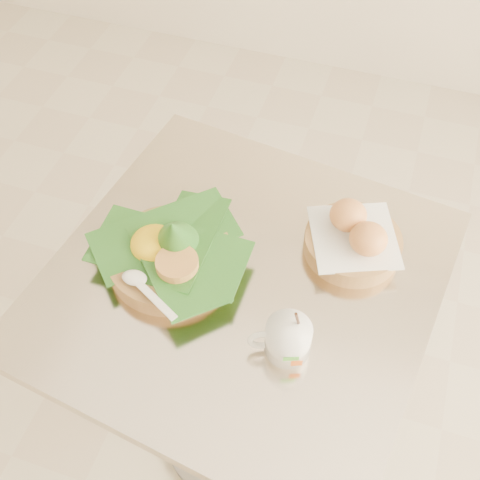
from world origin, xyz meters
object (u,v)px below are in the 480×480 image
(cafe_table, at_px, (242,336))
(bread_basket, at_px, (354,238))
(coffee_mug, at_px, (287,338))
(rice_basket, at_px, (169,252))

(cafe_table, bearing_deg, bread_basket, 35.76)
(cafe_table, relative_size, bread_basket, 3.83)
(bread_basket, distance_m, coffee_mug, 0.26)
(rice_basket, relative_size, bread_basket, 1.42)
(cafe_table, xyz_separation_m, rice_basket, (-0.14, -0.01, 0.26))
(coffee_mug, bearing_deg, rice_basket, 157.78)
(rice_basket, xyz_separation_m, coffee_mug, (0.26, -0.10, -0.00))
(cafe_table, xyz_separation_m, bread_basket, (0.18, 0.13, 0.26))
(bread_basket, xyz_separation_m, coffee_mug, (-0.06, -0.25, 0.00))
(rice_basket, xyz_separation_m, bread_basket, (0.32, 0.14, -0.01))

